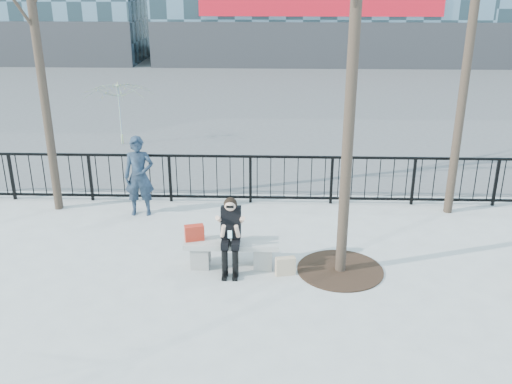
{
  "coord_description": "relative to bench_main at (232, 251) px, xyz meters",
  "views": [
    {
      "loc": [
        0.74,
        -8.91,
        4.87
      ],
      "look_at": [
        0.4,
        0.8,
        1.1
      ],
      "focal_mm": 40.0,
      "sensor_mm": 36.0,
      "label": 1
    }
  ],
  "objects": [
    {
      "name": "seated_woman",
      "position": [
        0.0,
        -0.16,
        0.37
      ],
      "size": [
        0.5,
        0.64,
        1.34
      ],
      "color": "black",
      "rests_on": "ground"
    },
    {
      "name": "tree_grate",
      "position": [
        1.9,
        -0.1,
        -0.29
      ],
      "size": [
        1.5,
        1.5,
        0.02
      ],
      "primitive_type": "cylinder",
      "color": "black",
      "rests_on": "ground"
    },
    {
      "name": "street_surface",
      "position": [
        0.0,
        15.0,
        -0.3
      ],
      "size": [
        60.0,
        23.0,
        0.01
      ],
      "primitive_type": "cube",
      "color": "#474747",
      "rests_on": "ground"
    },
    {
      "name": "vendor_umbrella",
      "position": [
        -3.88,
        7.45,
        0.64
      ],
      "size": [
        2.33,
        2.37,
        1.89
      ],
      "primitive_type": "imported",
      "rotation": [
        0.0,
        0.0,
        -0.14
      ],
      "color": "yellow",
      "rests_on": "ground"
    },
    {
      "name": "railing",
      "position": [
        0.0,
        3.0,
        0.25
      ],
      "size": [
        14.0,
        0.06,
        1.1
      ],
      "color": "black",
      "rests_on": "ground"
    },
    {
      "name": "bench_main",
      "position": [
        0.0,
        0.0,
        0.0
      ],
      "size": [
        1.65,
        0.46,
        0.49
      ],
      "color": "gray",
      "rests_on": "ground"
    },
    {
      "name": "handbag",
      "position": [
        -0.65,
        0.02,
        0.33
      ],
      "size": [
        0.36,
        0.24,
        0.27
      ],
      "primitive_type": "cube",
      "rotation": [
        0.0,
        0.0,
        0.28
      ],
      "color": "#B52616",
      "rests_on": "bench_main"
    },
    {
      "name": "standing_man",
      "position": [
        -2.11,
        2.25,
        0.56
      ],
      "size": [
        0.65,
        0.45,
        1.72
      ],
      "primitive_type": "imported",
      "rotation": [
        0.0,
        0.0,
        0.07
      ],
      "color": "black",
      "rests_on": "ground"
    },
    {
      "name": "ground",
      "position": [
        0.0,
        0.0,
        -0.3
      ],
      "size": [
        120.0,
        120.0,
        0.0
      ],
      "primitive_type": "plane",
      "color": "gray",
      "rests_on": "ground"
    },
    {
      "name": "shopping_bag",
      "position": [
        0.94,
        -0.27,
        -0.14
      ],
      "size": [
        0.36,
        0.19,
        0.32
      ],
      "primitive_type": "cube",
      "rotation": [
        0.0,
        0.0,
        0.21
      ],
      "color": "beige",
      "rests_on": "ground"
    }
  ]
}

